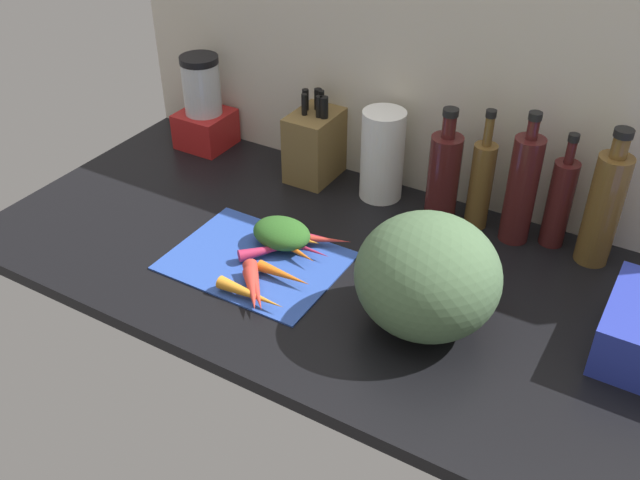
% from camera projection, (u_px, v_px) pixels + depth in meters
% --- Properties ---
extents(ground_plane, '(1.70, 0.80, 0.03)m').
position_uv_depth(ground_plane, '(351.00, 270.00, 1.58)').
color(ground_plane, black).
extents(wall_back, '(1.70, 0.03, 0.60)m').
position_uv_depth(wall_back, '(433.00, 78.00, 1.67)').
color(wall_back, beige).
rests_on(wall_back, ground_plane).
extents(cutting_board, '(0.38, 0.29, 0.01)m').
position_uv_depth(cutting_board, '(256.00, 260.00, 1.58)').
color(cutting_board, '#2D51B7').
rests_on(cutting_board, ground_plane).
extents(carrot_0, '(0.18, 0.08, 0.03)m').
position_uv_depth(carrot_0, '(287.00, 245.00, 1.59)').
color(carrot_0, orange).
rests_on(carrot_0, cutting_board).
extents(carrot_1, '(0.13, 0.03, 0.03)m').
position_uv_depth(carrot_1, '(284.00, 275.00, 1.51)').
color(carrot_1, orange).
rests_on(carrot_1, cutting_board).
extents(carrot_2, '(0.16, 0.03, 0.03)m').
position_uv_depth(carrot_2, '(251.00, 294.00, 1.45)').
color(carrot_2, orange).
rests_on(carrot_2, cutting_board).
extents(carrot_3, '(0.12, 0.14, 0.03)m').
position_uv_depth(carrot_3, '(273.00, 249.00, 1.58)').
color(carrot_3, '#B2264C').
rests_on(carrot_3, cutting_board).
extents(carrot_4, '(0.13, 0.13, 0.03)m').
position_uv_depth(carrot_4, '(255.00, 287.00, 1.47)').
color(carrot_4, red).
rests_on(carrot_4, cutting_board).
extents(carrot_5, '(0.12, 0.05, 0.03)m').
position_uv_depth(carrot_5, '(296.00, 238.00, 1.61)').
color(carrot_5, orange).
rests_on(carrot_5, cutting_board).
extents(carrot_6, '(0.16, 0.09, 0.03)m').
position_uv_depth(carrot_6, '(316.00, 239.00, 1.61)').
color(carrot_6, red).
rests_on(carrot_6, cutting_board).
extents(carrot_7, '(0.16, 0.08, 0.03)m').
position_uv_depth(carrot_7, '(293.00, 233.00, 1.63)').
color(carrot_7, '#B2264C').
rests_on(carrot_7, cutting_board).
extents(carrot_8, '(0.10, 0.12, 0.03)m').
position_uv_depth(carrot_8, '(252.00, 290.00, 1.46)').
color(carrot_8, red).
rests_on(carrot_8, cutting_board).
extents(carrot_9, '(0.17, 0.03, 0.02)m').
position_uv_depth(carrot_9, '(297.00, 245.00, 1.60)').
color(carrot_9, '#B2264C').
rests_on(carrot_9, cutting_board).
extents(carrot_greens_pile, '(0.14, 0.11, 0.06)m').
position_uv_depth(carrot_greens_pile, '(282.00, 233.00, 1.61)').
color(carrot_greens_pile, '#2D6023').
rests_on(carrot_greens_pile, cutting_board).
extents(winter_squash, '(0.28, 0.27, 0.24)m').
position_uv_depth(winter_squash, '(427.00, 276.00, 1.34)').
color(winter_squash, '#4C6B47').
rests_on(winter_squash, ground_plane).
extents(knife_block, '(0.11, 0.16, 0.24)m').
position_uv_depth(knife_block, '(316.00, 143.00, 1.84)').
color(knife_block, brown).
rests_on(knife_block, ground_plane).
extents(blender_appliance, '(0.14, 0.14, 0.26)m').
position_uv_depth(blender_appliance, '(204.00, 108.00, 1.97)').
color(blender_appliance, red).
rests_on(blender_appliance, ground_plane).
extents(paper_towel_roll, '(0.11, 0.11, 0.23)m').
position_uv_depth(paper_towel_roll, '(382.00, 155.00, 1.75)').
color(paper_towel_roll, white).
rests_on(paper_towel_roll, ground_plane).
extents(bottle_0, '(0.08, 0.08, 0.29)m').
position_uv_depth(bottle_0, '(443.00, 177.00, 1.65)').
color(bottle_0, '#471919').
rests_on(bottle_0, ground_plane).
extents(bottle_1, '(0.05, 0.05, 0.30)m').
position_uv_depth(bottle_1, '(481.00, 183.00, 1.64)').
color(bottle_1, brown).
rests_on(bottle_1, ground_plane).
extents(bottle_2, '(0.07, 0.07, 0.32)m').
position_uv_depth(bottle_2, '(522.00, 188.00, 1.58)').
color(bottle_2, '#471919').
rests_on(bottle_2, ground_plane).
extents(bottle_3, '(0.06, 0.06, 0.28)m').
position_uv_depth(bottle_3, '(559.00, 202.00, 1.58)').
color(bottle_3, '#471919').
rests_on(bottle_3, ground_plane).
extents(bottle_4, '(0.07, 0.07, 0.32)m').
position_uv_depth(bottle_4, '(604.00, 207.00, 1.51)').
color(bottle_4, brown).
rests_on(bottle_4, ground_plane).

